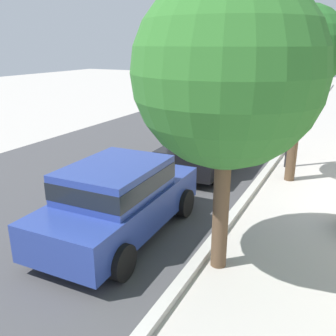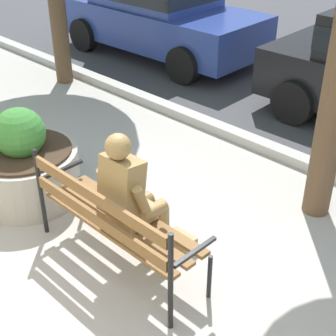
# 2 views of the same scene
# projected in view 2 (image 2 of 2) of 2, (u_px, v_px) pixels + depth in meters

# --- Properties ---
(ground_plane) EXTENTS (80.00, 80.00, 0.00)m
(ground_plane) POSITION_uv_depth(u_px,v_px,m) (105.00, 268.00, 4.62)
(ground_plane) COLOR #ADA8A0
(curb_stone) EXTENTS (60.00, 0.20, 0.12)m
(curb_stone) POSITION_uv_depth(u_px,v_px,m) (280.00, 153.00, 6.38)
(curb_stone) COLOR #B2AFA8
(curb_stone) RESTS_ON ground
(park_bench) EXTENTS (1.81, 0.54, 0.95)m
(park_bench) POSITION_uv_depth(u_px,v_px,m) (112.00, 218.00, 4.38)
(park_bench) COLOR brown
(park_bench) RESTS_ON ground
(bronze_statue_seated) EXTENTS (0.63, 0.76, 1.37)m
(bronze_statue_seated) POSITION_uv_depth(u_px,v_px,m) (136.00, 200.00, 4.39)
(bronze_statue_seated) COLOR olive
(bronze_statue_seated) RESTS_ON ground
(concrete_planter) EXTENTS (1.17, 1.17, 1.06)m
(concrete_planter) POSITION_uv_depth(u_px,v_px,m) (25.00, 167.00, 5.46)
(concrete_planter) COLOR #A8A399
(concrete_planter) RESTS_ON ground
(parked_car_blue) EXTENTS (4.13, 1.99, 1.56)m
(parked_car_blue) POSITION_uv_depth(u_px,v_px,m) (159.00, 11.00, 9.53)
(parked_car_blue) COLOR navy
(parked_car_blue) RESTS_ON ground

